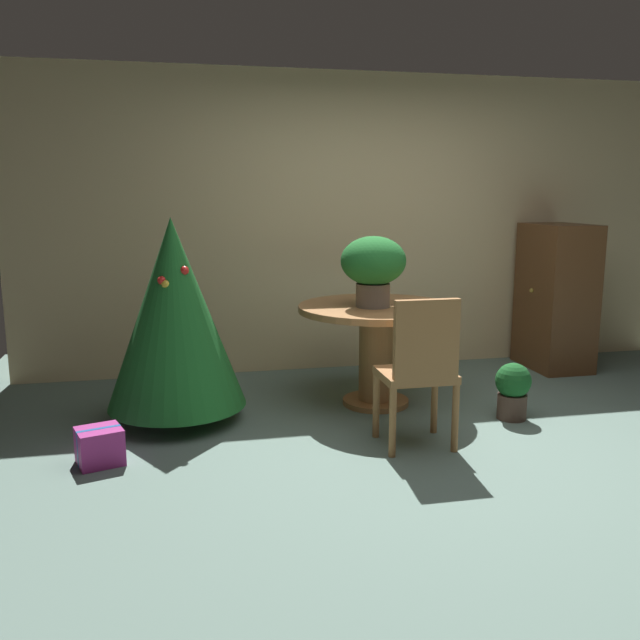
{
  "coord_description": "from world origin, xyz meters",
  "views": [
    {
      "loc": [
        -1.6,
        -3.65,
        1.57
      ],
      "look_at": [
        -0.7,
        0.55,
        0.76
      ],
      "focal_mm": 37.66,
      "sensor_mm": 36.0,
      "label": 1
    }
  ],
  "objects_px": {
    "flower_vase": "(373,265)",
    "wooden_cabinet": "(556,297)",
    "wooden_chair_near": "(420,365)",
    "gift_box_purple": "(100,446)",
    "round_dining_table": "(377,334)",
    "potted_plant": "(513,389)",
    "holiday_tree": "(174,313)"
  },
  "relations": [
    {
      "from": "potted_plant",
      "to": "round_dining_table",
      "type": "bearing_deg",
      "value": 148.19
    },
    {
      "from": "round_dining_table",
      "to": "wooden_cabinet",
      "type": "relative_size",
      "value": 0.9
    },
    {
      "from": "potted_plant",
      "to": "gift_box_purple",
      "type": "bearing_deg",
      "value": -175.2
    },
    {
      "from": "wooden_cabinet",
      "to": "gift_box_purple",
      "type": "bearing_deg",
      "value": -158.87
    },
    {
      "from": "round_dining_table",
      "to": "potted_plant",
      "type": "bearing_deg",
      "value": -31.81
    },
    {
      "from": "gift_box_purple",
      "to": "wooden_cabinet",
      "type": "height_order",
      "value": "wooden_cabinet"
    },
    {
      "from": "round_dining_table",
      "to": "wooden_chair_near",
      "type": "height_order",
      "value": "wooden_chair_near"
    },
    {
      "from": "holiday_tree",
      "to": "wooden_cabinet",
      "type": "xyz_separation_m",
      "value": [
        3.36,
        0.79,
        -0.11
      ]
    },
    {
      "from": "holiday_tree",
      "to": "round_dining_table",
      "type": "bearing_deg",
      "value": 2.83
    },
    {
      "from": "round_dining_table",
      "to": "holiday_tree",
      "type": "height_order",
      "value": "holiday_tree"
    },
    {
      "from": "round_dining_table",
      "to": "flower_vase",
      "type": "bearing_deg",
      "value": -130.7
    },
    {
      "from": "round_dining_table",
      "to": "potted_plant",
      "type": "height_order",
      "value": "round_dining_table"
    },
    {
      "from": "flower_vase",
      "to": "wooden_cabinet",
      "type": "distance_m",
      "value": 2.14
    },
    {
      "from": "wooden_chair_near",
      "to": "gift_box_purple",
      "type": "distance_m",
      "value": 1.97
    },
    {
      "from": "holiday_tree",
      "to": "wooden_cabinet",
      "type": "bearing_deg",
      "value": 13.26
    },
    {
      "from": "round_dining_table",
      "to": "wooden_chair_near",
      "type": "relative_size",
      "value": 1.22
    },
    {
      "from": "gift_box_purple",
      "to": "holiday_tree",
      "type": "bearing_deg",
      "value": 56.3
    },
    {
      "from": "gift_box_purple",
      "to": "wooden_cabinet",
      "type": "xyz_separation_m",
      "value": [
        3.81,
        1.47,
        0.54
      ]
    },
    {
      "from": "holiday_tree",
      "to": "gift_box_purple",
      "type": "height_order",
      "value": "holiday_tree"
    },
    {
      "from": "holiday_tree",
      "to": "wooden_cabinet",
      "type": "distance_m",
      "value": 3.45
    },
    {
      "from": "wooden_cabinet",
      "to": "potted_plant",
      "type": "xyz_separation_m",
      "value": [
        -1.05,
        -1.24,
        -0.43
      ]
    },
    {
      "from": "flower_vase",
      "to": "wooden_cabinet",
      "type": "xyz_separation_m",
      "value": [
        1.95,
        0.78,
        -0.41
      ]
    },
    {
      "from": "round_dining_table",
      "to": "wooden_chair_near",
      "type": "xyz_separation_m",
      "value": [
        0.0,
        -0.92,
        -0.01
      ]
    },
    {
      "from": "gift_box_purple",
      "to": "wooden_chair_near",
      "type": "bearing_deg",
      "value": -4.81
    },
    {
      "from": "flower_vase",
      "to": "potted_plant",
      "type": "distance_m",
      "value": 1.32
    },
    {
      "from": "flower_vase",
      "to": "wooden_cabinet",
      "type": "height_order",
      "value": "wooden_cabinet"
    },
    {
      "from": "round_dining_table",
      "to": "potted_plant",
      "type": "xyz_separation_m",
      "value": [
        0.84,
        -0.52,
        -0.32
      ]
    },
    {
      "from": "flower_vase",
      "to": "potted_plant",
      "type": "xyz_separation_m",
      "value": [
        0.9,
        -0.46,
        -0.85
      ]
    },
    {
      "from": "wooden_chair_near",
      "to": "holiday_tree",
      "type": "height_order",
      "value": "holiday_tree"
    },
    {
      "from": "gift_box_purple",
      "to": "round_dining_table",
      "type": "bearing_deg",
      "value": 21.49
    },
    {
      "from": "round_dining_table",
      "to": "holiday_tree",
      "type": "xyz_separation_m",
      "value": [
        -1.46,
        -0.07,
        0.22
      ]
    },
    {
      "from": "flower_vase",
      "to": "holiday_tree",
      "type": "relative_size",
      "value": 0.36
    }
  ]
}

